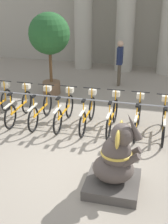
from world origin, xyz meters
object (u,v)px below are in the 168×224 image
(bicycle_4, at_px, (64,111))
(potted_tree, at_px, (49,37))
(bicycle_5, at_px, (88,113))
(bicycle_8, at_px, (164,121))
(bicycle_3, at_px, (41,109))
(person_pedestrian, at_px, (120,59))
(bicycle_6, at_px, (112,116))
(bicycle_7, at_px, (138,118))
(elephant_statue, at_px, (115,164))
(bicycle_2, at_px, (19,107))

(bicycle_4, distance_m, potted_tree, 2.96)
(bicycle_5, height_order, bicycle_8, same)
(bicycle_3, bearing_deg, person_pedestrian, 66.41)
(bicycle_6, height_order, bicycle_7, same)
(bicycle_5, height_order, elephant_statue, elephant_statue)
(bicycle_5, relative_size, elephant_statue, 1.07)
(bicycle_5, bearing_deg, bicycle_4, 179.82)
(person_pedestrian, bearing_deg, elephant_statue, -82.59)
(bicycle_4, xyz_separation_m, potted_tree, (-1.17, 2.24, 1.54))
(bicycle_7, bearing_deg, elephant_statue, -94.65)
(bicycle_3, xyz_separation_m, bicycle_6, (1.97, 0.04, 0.00))
(elephant_statue, bearing_deg, bicycle_7, 85.35)
(bicycle_3, height_order, bicycle_4, same)
(bicycle_6, relative_size, bicycle_8, 1.00)
(elephant_statue, relative_size, person_pedestrian, 0.98)
(bicycle_3, relative_size, person_pedestrian, 1.05)
(bicycle_5, distance_m, potted_tree, 3.28)
(bicycle_2, xyz_separation_m, potted_tree, (0.15, 2.25, 1.54))
(bicycle_3, bearing_deg, bicycle_5, 1.21)
(bicycle_3, bearing_deg, bicycle_8, 0.02)
(bicycle_2, distance_m, bicycle_7, 3.29)
(bicycle_7, xyz_separation_m, bicycle_8, (0.66, -0.04, 0.00))
(bicycle_4, relative_size, person_pedestrian, 1.05)
(bicycle_8, bearing_deg, bicycle_6, 178.20)
(elephant_statue, bearing_deg, person_pedestrian, 97.41)
(bicycle_4, distance_m, person_pedestrian, 3.86)
(bicycle_4, xyz_separation_m, elephant_statue, (1.77, -2.48, 0.15))
(bicycle_3, distance_m, bicycle_7, 2.63)
(bicycle_3, xyz_separation_m, elephant_statue, (2.43, -2.46, 0.15))
(bicycle_6, bearing_deg, bicycle_4, -179.46)
(elephant_statue, bearing_deg, bicycle_6, 100.33)
(bicycle_8, distance_m, person_pedestrian, 4.12)
(bicycle_7, xyz_separation_m, elephant_statue, (-0.20, -2.49, 0.15))
(bicycle_2, distance_m, bicycle_4, 1.32)
(elephant_statue, bearing_deg, bicycle_3, 134.69)
(bicycle_7, bearing_deg, bicycle_6, 179.74)
(bicycle_3, distance_m, elephant_statue, 3.46)
(bicycle_2, height_order, elephant_statue, elephant_statue)
(potted_tree, bearing_deg, bicycle_6, -41.95)
(bicycle_5, bearing_deg, bicycle_6, 1.27)
(bicycle_8, distance_m, potted_tree, 4.69)
(bicycle_7, bearing_deg, potted_tree, 144.57)
(elephant_statue, height_order, person_pedestrian, person_pedestrian)
(bicycle_6, xyz_separation_m, bicycle_8, (1.32, -0.04, 0.00))
(elephant_statue, bearing_deg, bicycle_4, 125.48)
(bicycle_8, relative_size, elephant_statue, 1.07)
(bicycle_3, xyz_separation_m, potted_tree, (-0.51, 2.27, 1.54))
(bicycle_5, bearing_deg, bicycle_2, -179.86)
(bicycle_5, bearing_deg, bicycle_7, 0.51)
(bicycle_3, height_order, bicycle_7, same)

